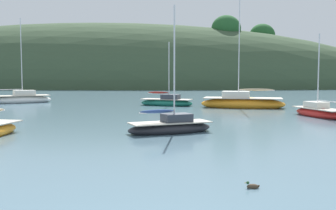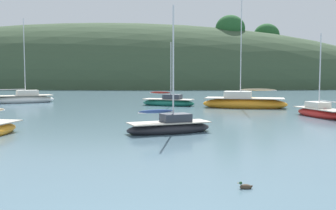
# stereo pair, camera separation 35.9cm
# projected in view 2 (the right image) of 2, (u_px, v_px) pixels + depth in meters

# --- Properties ---
(far_shoreline_hill) EXTENTS (150.00, 36.00, 32.13)m
(far_shoreline_hill) POSITION_uv_depth(u_px,v_px,m) (90.00, 87.00, 98.16)
(far_shoreline_hill) COLOR #384C33
(far_shoreline_hill) RESTS_ON ground
(sailboat_grey_yawl) EXTENTS (8.30, 3.85, 10.94)m
(sailboat_grey_yawl) POSITION_uv_depth(u_px,v_px,m) (244.00, 103.00, 38.24)
(sailboat_grey_yawl) COLOR orange
(sailboat_grey_yawl) RESTS_ON ground
(sailboat_cream_ketch) EXTENTS (5.11, 3.70, 7.14)m
(sailboat_cream_ketch) POSITION_uv_depth(u_px,v_px,m) (170.00, 127.00, 22.02)
(sailboat_cream_ketch) COLOR #232328
(sailboat_cream_ketch) RESTS_ON ground
(sailboat_navy_dinghy) EXTENTS (3.49, 5.58, 6.46)m
(sailboat_navy_dinghy) POSITION_uv_depth(u_px,v_px,m) (321.00, 112.00, 30.13)
(sailboat_navy_dinghy) COLOR red
(sailboat_navy_dinghy) RESTS_ON ground
(sailboat_white_near) EXTENTS (7.15, 5.79, 9.65)m
(sailboat_white_near) POSITION_uv_depth(u_px,v_px,m) (23.00, 99.00, 44.89)
(sailboat_white_near) COLOR white
(sailboat_white_near) RESTS_ON ground
(sailboat_orange_cutter) EXTENTS (5.86, 3.32, 6.65)m
(sailboat_orange_cutter) POSITION_uv_depth(u_px,v_px,m) (169.00, 102.00, 40.89)
(sailboat_orange_cutter) COLOR #196B56
(sailboat_orange_cutter) RESTS_ON ground
(duck_trailing) EXTENTS (0.42, 0.19, 0.24)m
(duck_trailing) POSITION_uv_depth(u_px,v_px,m) (246.00, 187.00, 11.29)
(duck_trailing) COLOR #473828
(duck_trailing) RESTS_ON ground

